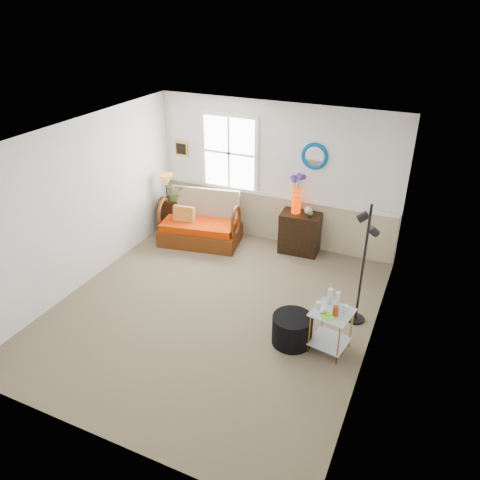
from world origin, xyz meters
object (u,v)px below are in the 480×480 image
at_px(loveseat, 200,219).
at_px(side_table, 330,331).
at_px(ottoman, 292,330).
at_px(cabinet, 300,233).
at_px(lamp_stand, 170,215).
at_px(floor_lamp, 363,266).

relative_size(loveseat, side_table, 2.37).
distance_m(side_table, ottoman, 0.51).
bearing_deg(cabinet, lamp_stand, -178.23).
relative_size(side_table, ottoman, 1.13).
xyz_separation_m(loveseat, lamp_stand, (-0.77, 0.18, -0.15)).
relative_size(lamp_stand, side_table, 1.06).
relative_size(cabinet, side_table, 1.23).
distance_m(lamp_stand, ottoman, 3.95).
bearing_deg(floor_lamp, ottoman, -149.81).
bearing_deg(floor_lamp, loveseat, 139.05).
distance_m(loveseat, side_table, 3.59).
relative_size(loveseat, lamp_stand, 2.23).
bearing_deg(lamp_stand, floor_lamp, -18.83).
bearing_deg(cabinet, side_table, -67.38).
xyz_separation_m(floor_lamp, ottoman, (-0.69, -0.85, -0.70)).
xyz_separation_m(lamp_stand, side_table, (3.77, -2.14, -0.02)).
bearing_deg(cabinet, loveseat, -170.40).
bearing_deg(loveseat, side_table, -43.66).
xyz_separation_m(lamp_stand, floor_lamp, (3.97, -1.35, 0.59)).
height_order(lamp_stand, floor_lamp, floor_lamp).
bearing_deg(cabinet, ottoman, -78.03).
distance_m(floor_lamp, ottoman, 1.30).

